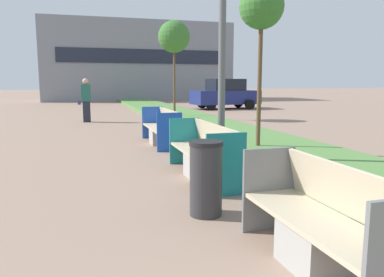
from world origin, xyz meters
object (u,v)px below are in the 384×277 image
(litter_bin, at_px, (206,178))
(bench_teal_frame, at_px, (204,156))
(bench_grey_frame, at_px, (321,229))
(sapling_tree_far, at_px, (174,37))
(parked_car_distant, at_px, (225,94))
(sapling_tree_near, at_px, (261,9))
(pedestrian_walking, at_px, (86,100))
(bench_blue_frame, at_px, (162,130))

(litter_bin, bearing_deg, bench_teal_frame, 72.80)
(bench_teal_frame, bearing_deg, bench_grey_frame, -90.10)
(sapling_tree_far, distance_m, parked_car_distant, 7.79)
(bench_grey_frame, xyz_separation_m, litter_bin, (-0.56, 1.58, 0.11))
(litter_bin, xyz_separation_m, sapling_tree_near, (2.49, 3.63, 2.81))
(pedestrian_walking, relative_size, parked_car_distant, 0.41)
(bench_grey_frame, distance_m, pedestrian_walking, 13.67)
(bench_blue_frame, height_order, litter_bin, litter_bin)
(parked_car_distant, bearing_deg, litter_bin, -118.87)
(bench_teal_frame, height_order, bench_blue_frame, same)
(bench_blue_frame, xyz_separation_m, sapling_tree_near, (1.92, -1.91, 2.91))
(sapling_tree_near, distance_m, pedestrian_walking, 9.45)
(bench_grey_frame, bearing_deg, sapling_tree_near, 69.67)
(bench_grey_frame, relative_size, bench_blue_frame, 0.81)
(pedestrian_walking, bearing_deg, bench_grey_frame, -82.03)
(bench_teal_frame, xyz_separation_m, parked_car_distant, (6.56, 15.90, 0.54))
(bench_grey_frame, bearing_deg, bench_blue_frame, 89.96)
(bench_blue_frame, xyz_separation_m, pedestrian_walking, (-1.90, 6.41, 0.56))
(bench_teal_frame, xyz_separation_m, sapling_tree_far, (1.92, 10.25, 3.23))
(bench_blue_frame, xyz_separation_m, sapling_tree_far, (1.92, 6.54, 3.23))
(pedestrian_walking, distance_m, parked_car_distant, 10.24)
(parked_car_distant, bearing_deg, bench_teal_frame, -119.40)
(sapling_tree_near, xyz_separation_m, sapling_tree_far, (-0.00, 8.45, 0.32))
(bench_teal_frame, bearing_deg, pedestrian_walking, 100.63)
(bench_blue_frame, xyz_separation_m, litter_bin, (-0.56, -5.54, 0.10))
(bench_grey_frame, distance_m, bench_teal_frame, 3.41)
(sapling_tree_far, bearing_deg, parked_car_distant, 50.62)
(litter_bin, height_order, parked_car_distant, parked_car_distant)
(bench_blue_frame, bearing_deg, bench_grey_frame, -90.04)
(bench_teal_frame, bearing_deg, litter_bin, -107.20)
(pedestrian_walking, bearing_deg, bench_teal_frame, -79.37)
(litter_bin, height_order, sapling_tree_near, sapling_tree_near)
(litter_bin, xyz_separation_m, pedestrian_walking, (-1.33, 11.94, 0.46))
(bench_blue_frame, bearing_deg, pedestrian_walking, 106.51)
(bench_grey_frame, xyz_separation_m, bench_blue_frame, (0.01, 7.12, 0.01))
(litter_bin, height_order, sapling_tree_far, sapling_tree_far)
(bench_teal_frame, relative_size, pedestrian_walking, 1.31)
(bench_grey_frame, height_order, parked_car_distant, parked_car_distant)
(bench_teal_frame, height_order, litter_bin, litter_bin)
(bench_teal_frame, distance_m, bench_blue_frame, 3.71)
(litter_bin, distance_m, pedestrian_walking, 12.03)
(litter_bin, xyz_separation_m, parked_car_distant, (7.12, 17.72, 0.44))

